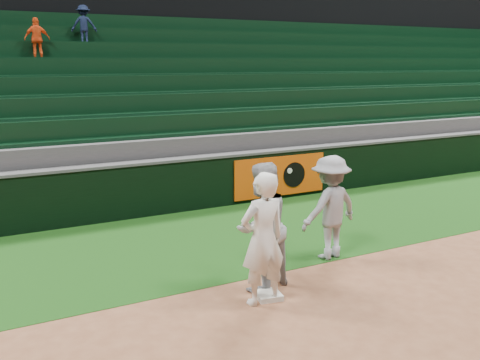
% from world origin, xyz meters
% --- Properties ---
extents(ground, '(70.00, 70.00, 0.00)m').
position_xyz_m(ground, '(0.00, 0.00, 0.00)').
color(ground, brown).
rests_on(ground, ground).
extents(foul_grass, '(36.00, 4.20, 0.01)m').
position_xyz_m(foul_grass, '(0.00, 3.00, 0.00)').
color(foul_grass, '#10350D').
rests_on(foul_grass, ground).
extents(first_base, '(0.41, 0.41, 0.08)m').
position_xyz_m(first_base, '(-0.23, 0.16, 0.04)').
color(first_base, silver).
rests_on(first_base, ground).
extents(first_baseman, '(0.73, 0.50, 1.94)m').
position_xyz_m(first_baseman, '(-0.38, 0.07, 0.97)').
color(first_baseman, white).
rests_on(first_baseman, ground).
extents(baserunner, '(1.15, 1.01, 1.97)m').
position_xyz_m(baserunner, '(-0.14, 0.53, 0.99)').
color(baserunner, '#94979E').
rests_on(baserunner, ground).
extents(base_coach, '(1.27, 0.84, 1.83)m').
position_xyz_m(base_coach, '(1.58, 1.10, 0.93)').
color(base_coach, gray).
rests_on(base_coach, foul_grass).
extents(field_wall, '(36.00, 0.45, 1.25)m').
position_xyz_m(field_wall, '(0.03, 5.20, 0.63)').
color(field_wall, black).
rests_on(field_wall, ground).
extents(stadium_seating, '(36.00, 5.95, 5.00)m').
position_xyz_m(stadium_seating, '(-0.01, 8.97, 1.70)').
color(stadium_seating, '#38383A').
rests_on(stadium_seating, ground).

